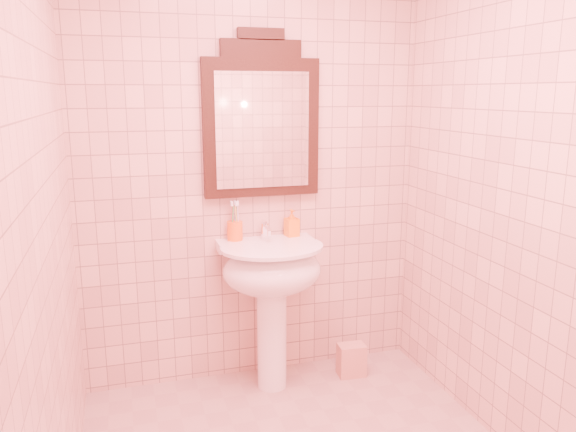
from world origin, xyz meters
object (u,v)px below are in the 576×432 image
object	(u,v)px
pedestal_sink	(272,280)
mirror	(262,121)
toothbrush_cup	(235,231)
towel	(351,360)
soap_dispenser	(292,223)

from	to	relation	value
pedestal_sink	mirror	size ratio (longest dim) A/B	0.93
pedestal_sink	toothbrush_cup	distance (m)	0.36
pedestal_sink	towel	xyz separation A→B (m)	(0.50, -0.01, -0.56)
pedestal_sink	soap_dispenser	size ratio (longest dim) A/B	5.35
toothbrush_cup	towel	bearing A→B (deg)	-14.76
soap_dispenser	towel	world-z (taller)	soap_dispenser
soap_dispenser	mirror	bearing A→B (deg)	159.33
pedestal_sink	toothbrush_cup	xyz separation A→B (m)	(-0.17, 0.17, 0.26)
pedestal_sink	towel	size ratio (longest dim) A/B	4.35
toothbrush_cup	towel	distance (m)	1.08
mirror	toothbrush_cup	distance (m)	0.65
soap_dispenser	pedestal_sink	bearing A→B (deg)	-144.51
towel	toothbrush_cup	bearing A→B (deg)	165.24
pedestal_sink	soap_dispenser	bearing A→B (deg)	44.71
pedestal_sink	mirror	xyz separation A→B (m)	(0.00, 0.20, 0.88)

